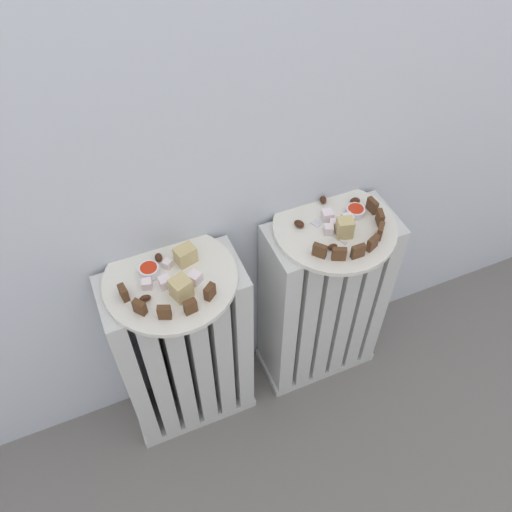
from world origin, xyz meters
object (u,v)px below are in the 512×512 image
object	(u,v)px
jam_bowl_right	(355,211)
fork	(326,230)
jam_bowl_left	(149,270)
plate_left	(170,279)
radiator_left	(185,352)
radiator_right	(322,303)
plate_right	(335,227)

from	to	relation	value
jam_bowl_right	fork	world-z (taller)	jam_bowl_right
jam_bowl_left	jam_bowl_right	xyz separation A→B (m)	(0.51, -0.01, -0.00)
jam_bowl_left	plate_left	bearing A→B (deg)	-34.97
radiator_left	fork	size ratio (longest dim) A/B	5.93
radiator_right	plate_right	world-z (taller)	plate_right
jam_bowl_left	fork	bearing A→B (deg)	-4.61
plate_right	jam_bowl_left	world-z (taller)	jam_bowl_left
fork	jam_bowl_right	bearing A→B (deg)	14.23
radiator_left	jam_bowl_left	world-z (taller)	jam_bowl_left
jam_bowl_left	fork	world-z (taller)	jam_bowl_left
plate_left	plate_right	world-z (taller)	same
radiator_right	fork	world-z (taller)	fork
jam_bowl_right	jam_bowl_left	bearing A→B (deg)	178.77
radiator_right	plate_left	bearing A→B (deg)	-180.00
radiator_right	jam_bowl_right	world-z (taller)	jam_bowl_right
radiator_left	jam_bowl_right	bearing A→B (deg)	1.88
radiator_left	jam_bowl_left	xyz separation A→B (m)	(-0.04, 0.03, 0.33)
radiator_left	plate_left	bearing A→B (deg)	-63.43
radiator_left	jam_bowl_right	distance (m)	0.58
radiator_right	jam_bowl_left	bearing A→B (deg)	176.61
radiator_left	radiator_right	distance (m)	0.41
plate_left	radiator_right	bearing A→B (deg)	0.00
plate_left	fork	distance (m)	0.38
radiator_left	fork	xyz separation A→B (m)	(0.38, -0.01, 0.32)
radiator_right	jam_bowl_right	xyz separation A→B (m)	(0.06, 0.02, 0.33)
radiator_left	plate_left	size ratio (longest dim) A/B	2.01
radiator_left	fork	world-z (taller)	fork
jam_bowl_left	fork	distance (m)	0.42
plate_left	jam_bowl_left	world-z (taller)	jam_bowl_left
plate_right	fork	size ratio (longest dim) A/B	2.95
jam_bowl_left	jam_bowl_right	size ratio (longest dim) A/B	0.98
jam_bowl_left	radiator_right	bearing A→B (deg)	-3.39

